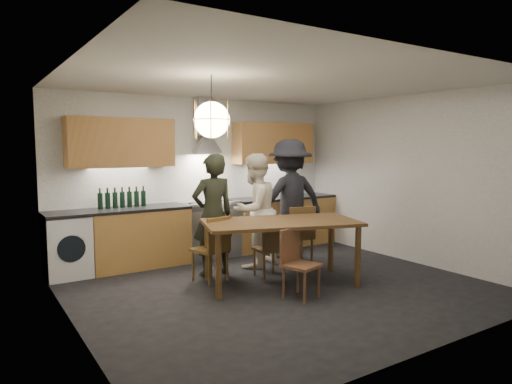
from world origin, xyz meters
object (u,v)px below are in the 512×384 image
dining_table (281,228)px  person_right (290,199)px  person_left (213,215)px  stock_pot (290,192)px  wine_bottles (122,197)px  chair_back_left (214,245)px  chair_front (296,258)px  person_mid (255,210)px  mixing_bowl (263,197)px

dining_table → person_right: 1.44m
person_left → stock_pot: person_left is taller
person_left → wine_bottles: 1.46m
chair_back_left → chair_front: size_ratio=1.07×
chair_front → stock_pot: stock_pot is taller
person_mid → person_right: size_ratio=0.89×
dining_table → person_right: person_right is taller
dining_table → person_left: size_ratio=1.28×
stock_pot → mixing_bowl: bearing=-170.1°
dining_table → stock_pot: (1.59, 1.90, 0.22)m
person_right → mixing_bowl: person_right is taller
mixing_bowl → person_right: bearing=-87.1°
mixing_bowl → stock_pot: 0.69m
mixing_bowl → stock_pot: (0.68, 0.12, 0.03)m
mixing_bowl → stock_pot: stock_pot is taller
person_right → chair_back_left: bearing=24.0°
person_left → wine_bottles: size_ratio=2.39×
person_right → person_mid: bearing=16.9°
chair_front → person_right: size_ratio=0.43×
chair_back_left → person_left: (0.15, 0.32, 0.35)m
person_left → stock_pot: size_ratio=9.37×
mixing_bowl → person_mid: bearing=-130.3°
chair_front → person_left: 1.49m
chair_front → stock_pot: (1.75, 2.44, 0.49)m
person_left → chair_front: bearing=107.1°
chair_back_left → person_mid: person_mid is taller
chair_back_left → stock_pot: 2.71m
chair_front → person_mid: bearing=59.4°
mixing_bowl → person_left: bearing=-147.6°
chair_front → mixing_bowl: size_ratio=2.74×
chair_front → person_right: person_right is taller
chair_front → person_mid: size_ratio=0.48×
person_mid → chair_back_left: bearing=6.6°
person_mid → person_right: (0.76, 0.15, 0.11)m
dining_table → wine_bottles: (-1.49, 1.96, 0.31)m
person_right → stock_pot: bearing=-121.6°
chair_front → person_left: (-0.39, 1.39, 0.38)m
person_right → stock_pot: person_right is taller
dining_table → person_mid: person_mid is taller
mixing_bowl → wine_bottles: size_ratio=0.42×
person_mid → stock_pot: 1.71m
dining_table → mixing_bowl: bearing=80.5°
mixing_bowl → chair_back_left: bearing=-142.4°
chair_back_left → mixing_bowl: (1.62, 1.25, 0.43)m
dining_table → person_right: (0.95, 1.07, 0.22)m
chair_front → person_mid: 1.55m
person_left → wine_bottles: (-0.93, 1.11, 0.20)m
person_right → stock_pot: 1.05m
chair_back_left → person_right: size_ratio=0.46×
person_right → wine_bottles: person_right is taller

